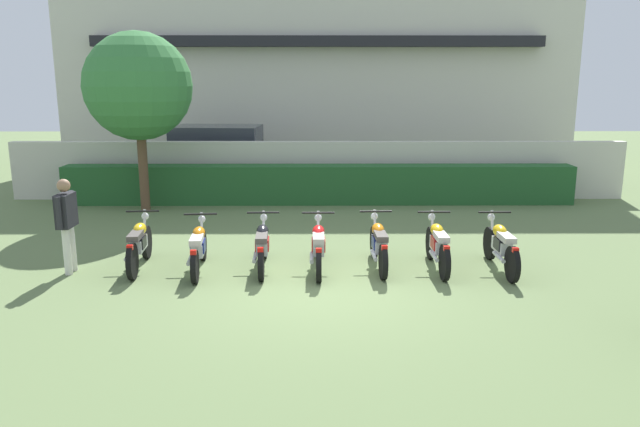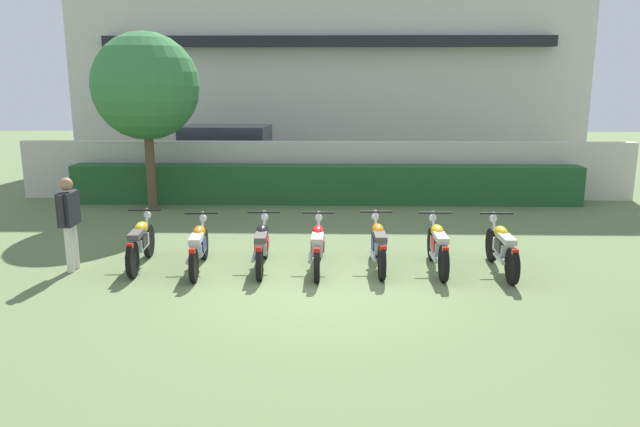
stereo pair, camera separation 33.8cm
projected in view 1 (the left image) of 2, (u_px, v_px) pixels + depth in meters
ground at (321, 287)px, 9.97m from camera, size 60.00×60.00×0.00m
building at (318, 53)px, 23.71m from camera, size 18.17×6.50×8.62m
compound_wall at (319, 170)px, 17.19m from camera, size 17.26×0.30×1.62m
hedge_row at (319, 184)px, 16.57m from camera, size 13.81×0.70×1.05m
parked_car at (222, 156)px, 19.33m from camera, size 4.62×2.34×1.89m
tree_near_inspector at (138, 87)px, 15.08m from camera, size 2.69×2.69×4.51m
motorcycle_in_row_0 at (139, 244)px, 10.87m from camera, size 0.60×1.89×0.97m
motorcycle_in_row_1 at (198, 247)px, 10.73m from camera, size 0.60×1.92×0.94m
motorcycle_in_row_2 at (262, 245)px, 10.85m from camera, size 0.60×1.90×0.95m
motorcycle_in_row_3 at (318, 246)px, 10.80m from camera, size 0.60×1.93×0.95m
motorcycle_in_row_4 at (379, 244)px, 10.91m from camera, size 0.60×1.89×0.96m
motorcycle_in_row_5 at (438, 245)px, 10.83m from camera, size 0.60×1.87×0.97m
motorcycle_in_row_6 at (501, 246)px, 10.77m from camera, size 0.60×1.96×0.97m
inspector_person at (67, 218)px, 10.52m from camera, size 0.22×0.67×1.67m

